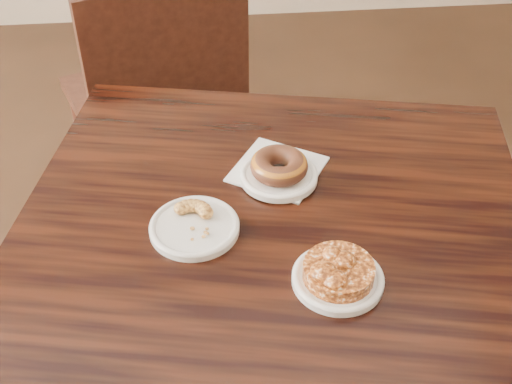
{
  "coord_description": "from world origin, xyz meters",
  "views": [
    {
      "loc": [
        0.13,
        -0.84,
        1.52
      ],
      "look_at": [
        0.22,
        0.02,
        0.8
      ],
      "focal_mm": 45.0,
      "sensor_mm": 36.0,
      "label": 1
    }
  ],
  "objects": [
    {
      "name": "plate_cruller",
      "position": [
        0.1,
        -0.01,
        0.76
      ],
      "size": [
        0.16,
        0.16,
        0.01
      ],
      "primitive_type": "cylinder",
      "color": "silver",
      "rests_on": "cafe_table"
    },
    {
      "name": "plate_donut",
      "position": [
        0.27,
        0.11,
        0.76
      ],
      "size": [
        0.15,
        0.15,
        0.01
      ],
      "primitive_type": "cylinder",
      "color": "white",
      "rests_on": "napkin"
    },
    {
      "name": "cafe_table",
      "position": [
        0.24,
        -0.03,
        0.38
      ],
      "size": [
        1.09,
        1.09,
        0.75
      ],
      "primitive_type": "cube",
      "rotation": [
        0.0,
        0.0,
        -0.21
      ],
      "color": "black",
      "rests_on": "floor"
    },
    {
      "name": "glazed_donut",
      "position": [
        0.27,
        0.11,
        0.79
      ],
      "size": [
        0.11,
        0.11,
        0.04
      ],
      "primitive_type": "torus",
      "color": "#965C15",
      "rests_on": "plate_donut"
    },
    {
      "name": "plate_fritter",
      "position": [
        0.33,
        -0.15,
        0.76
      ],
      "size": [
        0.15,
        0.15,
        0.01
      ],
      "primitive_type": "cylinder",
      "color": "silver",
      "rests_on": "cafe_table"
    },
    {
      "name": "napkin",
      "position": [
        0.27,
        0.15,
        0.75
      ],
      "size": [
        0.22,
        0.22,
        0.0
      ],
      "primitive_type": "cube",
      "rotation": [
        0.0,
        0.0,
        -0.55
      ],
      "color": "white",
      "rests_on": "cafe_table"
    },
    {
      "name": "cruller_fragment",
      "position": [
        0.1,
        -0.01,
        0.77
      ],
      "size": [
        0.09,
        0.09,
        0.02
      ],
      "primitive_type": null,
      "color": "brown",
      "rests_on": "plate_cruller"
    },
    {
      "name": "chair_far",
      "position": [
        -0.03,
        0.93,
        0.45
      ],
      "size": [
        0.65,
        0.65,
        0.9
      ],
      "primitive_type": null,
      "rotation": [
        0.0,
        0.0,
        3.52
      ],
      "color": "black",
      "rests_on": "floor"
    },
    {
      "name": "apple_fritter",
      "position": [
        0.33,
        -0.15,
        0.78
      ],
      "size": [
        0.16,
        0.16,
        0.04
      ],
      "primitive_type": null,
      "color": "#411807",
      "rests_on": "plate_fritter"
    }
  ]
}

